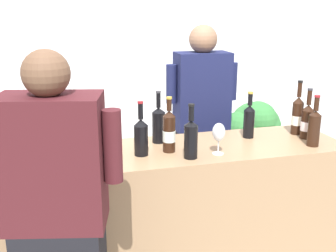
# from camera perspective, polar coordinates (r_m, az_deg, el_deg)

# --- Properties ---
(wall_back) EXTENTS (8.00, 0.10, 2.80)m
(wall_back) POSITION_cam_1_polar(r_m,az_deg,el_deg) (4.92, -8.02, 10.86)
(wall_back) COLOR white
(wall_back) RESTS_ON ground_plane
(counter) EXTENTS (2.28, 0.59, 1.01)m
(counter) POSITION_cam_1_polar(r_m,az_deg,el_deg) (2.69, -0.28, -13.57)
(counter) COLOR #9E7A56
(counter) RESTS_ON ground_plane
(wine_bottle_0) EXTENTS (0.08, 0.08, 0.32)m
(wine_bottle_0) POSITION_cam_1_polar(r_m,az_deg,el_deg) (2.24, -14.25, -2.97)
(wine_bottle_0) COLOR black
(wine_bottle_0) RESTS_ON counter
(wine_bottle_1) EXTENTS (0.08, 0.08, 0.32)m
(wine_bottle_1) POSITION_cam_1_polar(r_m,az_deg,el_deg) (2.31, 3.25, -1.66)
(wine_bottle_1) COLOR black
(wine_bottle_1) RESTS_ON counter
(wine_bottle_2) EXTENTS (0.08, 0.08, 0.34)m
(wine_bottle_2) POSITION_cam_1_polar(r_m,az_deg,el_deg) (2.41, 0.16, -0.73)
(wine_bottle_2) COLOR black
(wine_bottle_2) RESTS_ON counter
(wine_bottle_3) EXTENTS (0.07, 0.07, 0.31)m
(wine_bottle_3) POSITION_cam_1_polar(r_m,az_deg,el_deg) (2.73, 11.36, 0.86)
(wine_bottle_3) COLOR black
(wine_bottle_3) RESTS_ON counter
(wine_bottle_4) EXTENTS (0.08, 0.08, 0.34)m
(wine_bottle_4) POSITION_cam_1_polar(r_m,az_deg,el_deg) (2.82, 19.02, 0.65)
(wine_bottle_4) COLOR black
(wine_bottle_4) RESTS_ON counter
(wine_bottle_5) EXTENTS (0.08, 0.08, 0.35)m
(wine_bottle_5) POSITION_cam_1_polar(r_m,az_deg,el_deg) (2.42, -12.53, -1.15)
(wine_bottle_5) COLOR black
(wine_bottle_5) RESTS_ON counter
(wine_bottle_6) EXTENTS (0.08, 0.08, 0.32)m
(wine_bottle_6) POSITION_cam_1_polar(r_m,az_deg,el_deg) (2.67, 19.92, -0.08)
(wine_bottle_6) COLOR black
(wine_bottle_6) RESTS_ON counter
(wine_bottle_7) EXTENTS (0.08, 0.08, 0.32)m
(wine_bottle_7) POSITION_cam_1_polar(r_m,az_deg,el_deg) (2.36, -3.83, -1.36)
(wine_bottle_7) COLOR black
(wine_bottle_7) RESTS_ON counter
(wine_bottle_8) EXTENTS (0.08, 0.08, 0.37)m
(wine_bottle_8) POSITION_cam_1_polar(r_m,az_deg,el_deg) (2.89, 17.78, 1.47)
(wine_bottle_8) COLOR black
(wine_bottle_8) RESTS_ON counter
(wine_bottle_9) EXTENTS (0.07, 0.07, 0.32)m
(wine_bottle_9) POSITION_cam_1_polar(r_m,az_deg,el_deg) (2.47, -9.54, -0.82)
(wine_bottle_9) COLOR black
(wine_bottle_9) RESTS_ON counter
(wine_bottle_10) EXTENTS (0.08, 0.08, 0.34)m
(wine_bottle_10) POSITION_cam_1_polar(r_m,az_deg,el_deg) (2.58, -1.34, 0.32)
(wine_bottle_10) COLOR black
(wine_bottle_10) RESTS_ON counter
(wine_glass) EXTENTS (0.08, 0.08, 0.19)m
(wine_glass) POSITION_cam_1_polar(r_m,az_deg,el_deg) (2.39, 7.17, -1.01)
(wine_glass) COLOR silver
(wine_glass) RESTS_ON counter
(ice_bucket) EXTENTS (0.22, 0.22, 0.25)m
(ice_bucket) POSITION_cam_1_polar(r_m,az_deg,el_deg) (2.47, -17.10, -1.07)
(ice_bucket) COLOR silver
(ice_bucket) RESTS_ON counter
(person_server) EXTENTS (0.57, 0.25, 1.73)m
(person_server) POSITION_cam_1_polar(r_m,az_deg,el_deg) (3.26, 4.66, -1.61)
(person_server) COLOR black
(person_server) RESTS_ON ground_plane
(person_guest) EXTENTS (0.57, 0.33, 1.69)m
(person_guest) POSITION_cam_1_polar(r_m,az_deg,el_deg) (1.95, -14.96, -15.79)
(person_guest) COLOR black
(person_guest) RESTS_ON ground_plane
(potted_shrub) EXTENTS (0.56, 0.46, 1.08)m
(potted_shrub) POSITION_cam_1_polar(r_m,az_deg,el_deg) (3.66, 11.56, -1.80)
(potted_shrub) COLOR brown
(potted_shrub) RESTS_ON ground_plane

